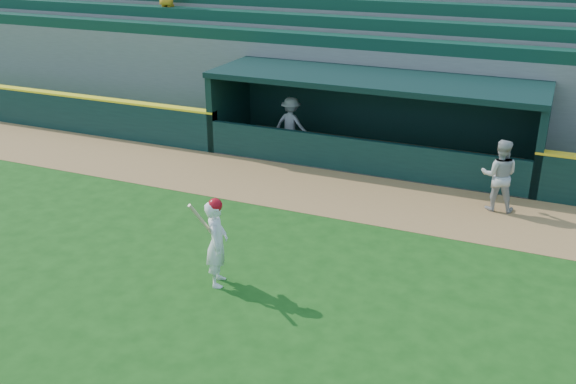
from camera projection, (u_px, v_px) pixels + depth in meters
ground at (255, 284)px, 12.30m from camera, size 120.00×120.00×0.00m
warning_track at (339, 193)px, 16.46m from camera, size 40.00×3.00×0.01m
field_wall_left at (19, 107)px, 22.09m from camera, size 15.50×0.30×1.20m
wall_stripe_left at (16, 89)px, 21.85m from camera, size 15.50×0.32×0.06m
dugout_player_front at (499, 175)px, 15.20m from camera, size 0.92×0.75×1.77m
dugout_player_inside at (291, 124)px, 19.36m from camera, size 1.12×0.72×1.64m
dugout at (375, 112)px, 18.57m from camera, size 9.40×2.80×2.46m
stands at (414, 50)px, 22.05m from camera, size 34.50×6.25×7.50m
batter_at_plate at (217, 242)px, 11.99m from camera, size 0.62×0.82×1.78m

